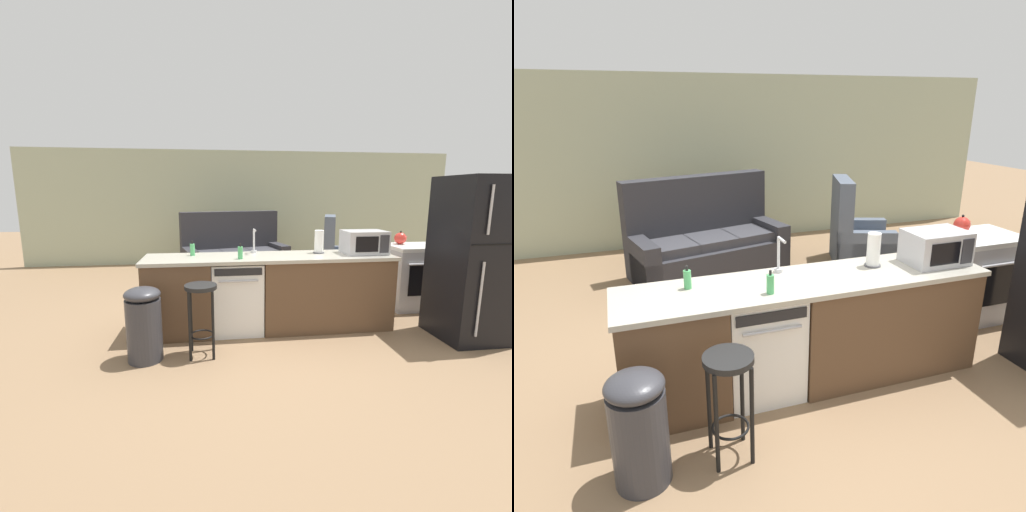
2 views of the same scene
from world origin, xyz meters
The scene contains 15 objects.
ground_plane centered at (0.00, 0.00, 0.00)m, with size 24.00×24.00×0.00m, color #896B4C.
wall_back centered at (0.30, 4.20, 1.30)m, with size 10.00×0.06×2.60m.
kitchen_counter centered at (0.24, 0.00, 0.42)m, with size 2.94×0.66×0.90m.
dishwasher centered at (-0.25, 0.00, 0.42)m, with size 0.58×0.61×0.84m.
stove_range centered at (2.35, 0.55, 0.45)m, with size 0.76×0.68×0.90m.
microwave centered at (1.31, 0.00, 1.04)m, with size 0.50×0.37×0.28m.
sink_faucet centered at (-0.01, 0.21, 1.03)m, with size 0.07×0.18×0.30m.
paper_towel_roll centered at (0.78, 0.10, 1.04)m, with size 0.14×0.14×0.28m.
soap_bottle centered at (-0.22, -0.16, 0.97)m, with size 0.06×0.06×0.18m.
dish_soap_bottle centered at (-0.76, 0.12, 0.97)m, with size 0.06×0.06×0.18m.
kettle centered at (2.18, 0.68, 0.99)m, with size 0.21×0.17×0.19m.
bar_stool centered at (-0.65, -0.63, 0.54)m, with size 0.32×0.32×0.74m.
trash_bin centered at (-1.21, -0.65, 0.38)m, with size 0.35×0.35×0.74m.
couch centered at (-0.10, 2.81, 0.39)m, with size 2.15×1.34×1.27m.
armchair centered at (1.97, 2.48, 0.35)m, with size 1.04×1.07×1.20m.
Camera 2 is at (-1.20, -2.99, 2.20)m, focal length 32.00 mm.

